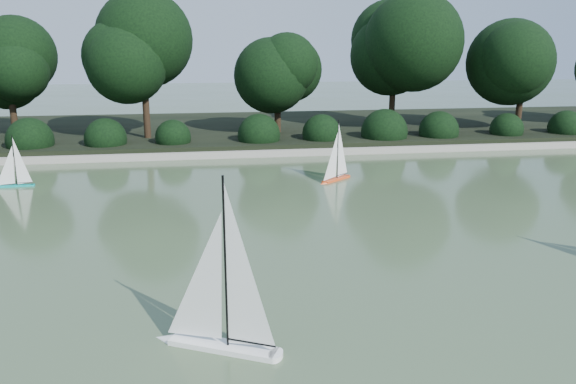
# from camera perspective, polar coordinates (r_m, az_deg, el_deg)

# --- Properties ---
(ground) EXTENTS (80.00, 80.00, 0.00)m
(ground) POSITION_cam_1_polar(r_m,az_deg,el_deg) (7.05, 3.41, -10.54)
(ground) COLOR #324328
(ground) RESTS_ON ground
(pond_coping) EXTENTS (40.00, 0.35, 0.18)m
(pond_coping) POSITION_cam_1_polar(r_m,az_deg,el_deg) (15.56, -3.52, 3.94)
(pond_coping) COLOR gray
(pond_coping) RESTS_ON ground
(far_bank) EXTENTS (40.00, 8.00, 0.30)m
(far_bank) POSITION_cam_1_polar(r_m,az_deg,el_deg) (19.49, -4.62, 6.29)
(far_bank) COLOR black
(far_bank) RESTS_ON ground
(tree_line) EXTENTS (26.31, 3.93, 4.39)m
(tree_line) POSITION_cam_1_polar(r_m,az_deg,el_deg) (17.86, -0.35, 13.59)
(tree_line) COLOR black
(tree_line) RESTS_ON ground
(shrub_hedge) EXTENTS (29.10, 1.10, 1.10)m
(shrub_hedge) POSITION_cam_1_polar(r_m,az_deg,el_deg) (16.39, -3.83, 5.76)
(shrub_hedge) COLOR black
(shrub_hedge) RESTS_ON ground
(sailboat_white_a) EXTENTS (1.35, 0.81, 1.94)m
(sailboat_white_a) POSITION_cam_1_polar(r_m,az_deg,el_deg) (5.88, -7.69, -12.79)
(sailboat_white_a) COLOR white
(sailboat_white_a) RESTS_ON ground
(sailboat_orange) EXTENTS (0.90, 0.78, 1.45)m
(sailboat_orange) POSITION_cam_1_polar(r_m,az_deg,el_deg) (12.79, 4.71, 2.16)
(sailboat_orange) COLOR #F04B1A
(sailboat_orange) RESTS_ON ground
(sailboat_teal) EXTENTS (0.88, 0.20, 1.19)m
(sailboat_teal) POSITION_cam_1_polar(r_m,az_deg,el_deg) (13.61, -26.27, 1.25)
(sailboat_teal) COLOR #0C9B94
(sailboat_teal) RESTS_ON ground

